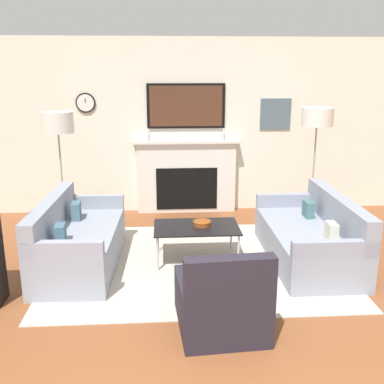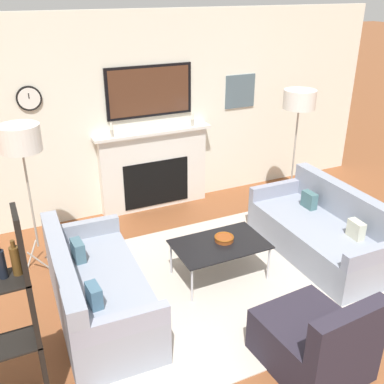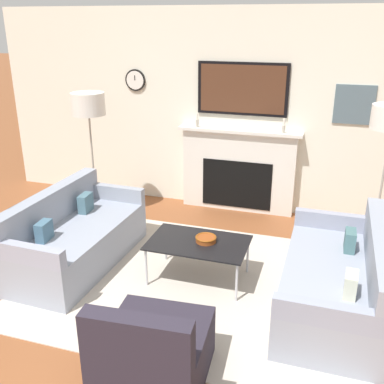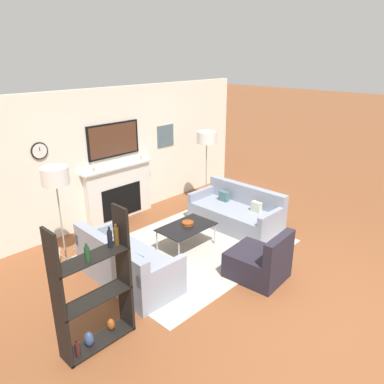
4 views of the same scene
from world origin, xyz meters
TOP-DOWN VIEW (x-y plane):
  - ground_plane at (0.00, 0.00)m, footprint 60.00×60.00m
  - fireplace_wall at (0.00, 4.57)m, footprint 7.21×0.28m
  - area_rug at (0.00, 2.44)m, footprint 3.36×2.56m
  - couch_left at (-1.37, 2.44)m, footprint 0.86×1.76m
  - couch_right at (1.38, 2.44)m, footprint 0.88×1.83m
  - armchair at (0.12, 1.04)m, footprint 0.79×0.89m
  - coffee_table at (0.01, 2.52)m, footprint 1.00×0.63m
  - decorative_bowl at (0.08, 2.55)m, footprint 0.22×0.22m
  - floor_lamp_left at (-1.75, 3.60)m, footprint 0.42×0.42m
  - floor_lamp_right at (1.75, 3.60)m, footprint 0.43×0.43m
  - shelf_unit at (-2.40, 1.64)m, footprint 0.90×0.28m

SIDE VIEW (x-z plane):
  - ground_plane at x=0.00m, z-range 0.00..0.00m
  - area_rug at x=0.00m, z-range 0.00..0.01m
  - armchair at x=0.12m, z-range -0.14..0.67m
  - couch_right at x=1.38m, z-range -0.12..0.67m
  - couch_left at x=-1.37m, z-range -0.11..0.70m
  - coffee_table at x=0.01m, z-range 0.19..0.62m
  - decorative_bowl at x=0.08m, z-range 0.43..0.49m
  - shelf_unit at x=-2.40m, z-range -0.10..1.58m
  - fireplace_wall at x=0.00m, z-range -0.13..2.57m
  - floor_lamp_left at x=-1.75m, z-range 0.68..2.37m
  - floor_lamp_right at x=1.75m, z-range 0.71..2.43m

